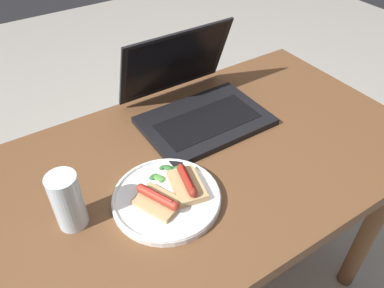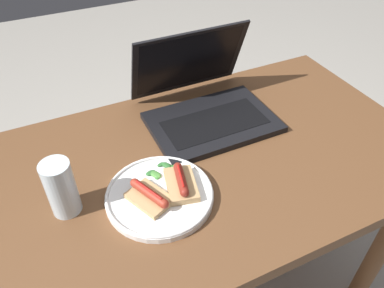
# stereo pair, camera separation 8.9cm
# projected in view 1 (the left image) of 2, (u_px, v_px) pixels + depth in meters

# --- Properties ---
(desk) EXTENTS (1.12, 0.67, 0.70)m
(desk) POSITION_uv_depth(u_px,v_px,m) (210.00, 182.00, 1.02)
(desk) COLOR brown
(desk) RESTS_ON ground_plane
(laptop) EXTENTS (0.34, 0.31, 0.23)m
(laptop) POSITION_uv_depth(u_px,v_px,m) (196.00, 104.00, 1.05)
(laptop) COLOR black
(laptop) RESTS_ON desk
(plate) EXTENTS (0.24, 0.24, 0.02)m
(plate) POSITION_uv_depth(u_px,v_px,m) (167.00, 198.00, 0.83)
(plate) COLOR white
(plate) RESTS_ON desk
(sausage_toast_left) EXTENTS (0.10, 0.12, 0.04)m
(sausage_toast_left) POSITION_uv_depth(u_px,v_px,m) (158.00, 200.00, 0.80)
(sausage_toast_left) COLOR tan
(sausage_toast_left) RESTS_ON plate
(sausage_toast_middle) EXTENTS (0.09, 0.12, 0.04)m
(sausage_toast_middle) POSITION_uv_depth(u_px,v_px,m) (187.00, 184.00, 0.84)
(sausage_toast_middle) COLOR tan
(sausage_toast_middle) RESTS_ON plate
(salad_pile) EXTENTS (0.08, 0.05, 0.01)m
(salad_pile) POSITION_uv_depth(u_px,v_px,m) (165.00, 173.00, 0.88)
(salad_pile) COLOR #2D662D
(salad_pile) RESTS_ON plate
(drinking_glass) EXTENTS (0.06, 0.06, 0.13)m
(drinking_glass) POSITION_uv_depth(u_px,v_px,m) (67.00, 201.00, 0.75)
(drinking_glass) COLOR silver
(drinking_glass) RESTS_ON desk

